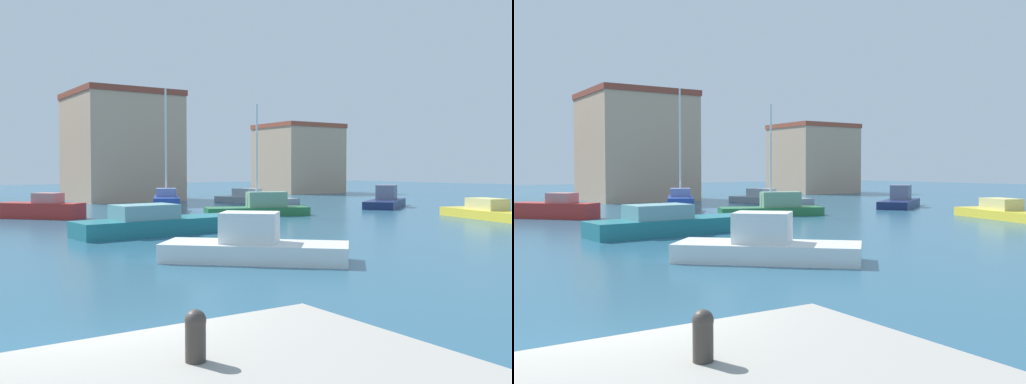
{
  "view_description": "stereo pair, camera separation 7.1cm",
  "coord_description": "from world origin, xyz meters",
  "views": [
    {
      "loc": [
        -2.2,
        -7.34,
        2.79
      ],
      "look_at": [
        16.35,
        20.65,
        1.45
      ],
      "focal_mm": 40.48,
      "sensor_mm": 36.0,
      "label": 1
    },
    {
      "loc": [
        -2.14,
        -7.38,
        2.79
      ],
      "look_at": [
        16.35,
        20.65,
        1.45
      ],
      "focal_mm": 40.48,
      "sensor_mm": 36.0,
      "label": 2
    }
  ],
  "objects": [
    {
      "name": "yacht_club",
      "position": [
        39.57,
        46.68,
        4.02
      ],
      "size": [
        8.19,
        8.09,
        8.02
      ],
      "color": "tan",
      "rests_on": "ground"
    },
    {
      "name": "motorboat_yellow_far_right",
      "position": [
        26.46,
        12.36,
        0.39
      ],
      "size": [
        3.37,
        6.49,
        1.15
      ],
      "color": "gold",
      "rests_on": "water"
    },
    {
      "name": "mooring_bollard",
      "position": [
        0.24,
        -2.65,
        1.28
      ],
      "size": [
        0.2,
        0.2,
        0.49
      ],
      "color": "#38332D",
      "rests_on": "pier_quay"
    },
    {
      "name": "waterfront_apartments",
      "position": [
        16.35,
        42.6,
        4.82
      ],
      "size": [
        8.61,
        9.47,
        9.63
      ],
      "color": "tan",
      "rests_on": "ground"
    },
    {
      "name": "motorboat_teal_near_pier",
      "position": [
        7.85,
        15.56,
        0.47
      ],
      "size": [
        7.4,
        2.58,
        1.29
      ],
      "color": "#1E707A",
      "rests_on": "water"
    },
    {
      "name": "sailboat_green_distant_north",
      "position": [
        17.12,
        21.41,
        0.5
      ],
      "size": [
        6.44,
        3.9,
        6.68
      ],
      "color": "#28703D",
      "rests_on": "water"
    },
    {
      "name": "motorboat_grey_outer_mooring",
      "position": [
        23.55,
        31.84,
        0.37
      ],
      "size": [
        3.82,
        7.84,
        1.18
      ],
      "color": "gray",
      "rests_on": "water"
    },
    {
      "name": "water",
      "position": [
        15.0,
        20.0,
        0.0
      ],
      "size": [
        160.0,
        160.0,
        0.0
      ],
      "primitive_type": "plane",
      "color": "#285670",
      "rests_on": "ground"
    },
    {
      "name": "motorboat_navy_mid_harbor",
      "position": [
        28.98,
        22.53,
        0.47
      ],
      "size": [
        6.53,
        5.43,
        1.61
      ],
      "color": "#19234C",
      "rests_on": "water"
    },
    {
      "name": "motorboat_red_far_left",
      "position": [
        5.63,
        26.54,
        0.53
      ],
      "size": [
        4.47,
        4.71,
        1.44
      ],
      "color": "#B22823",
      "rests_on": "water"
    },
    {
      "name": "motorboat_white_distant_east",
      "position": [
        7.32,
        7.14,
        0.46
      ],
      "size": [
        5.4,
        5.22,
        1.49
      ],
      "color": "white",
      "rests_on": "water"
    },
    {
      "name": "sailboat_blue_center_channel",
      "position": [
        14.03,
        28.02,
        0.61
      ],
      "size": [
        3.71,
        5.66,
        8.14
      ],
      "color": "#233D93",
      "rests_on": "water"
    }
  ]
}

